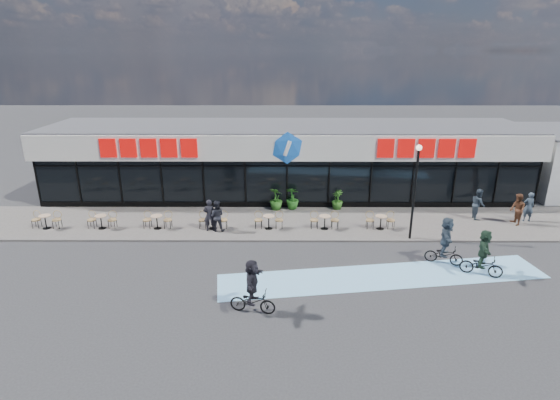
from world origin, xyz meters
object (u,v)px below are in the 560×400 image
potted_plant_mid (276,199)px  lamp_post (415,184)px  patron_left (209,215)px  potted_plant_right (337,200)px  cyclist_b (445,243)px  pedestrian_b (478,204)px  patron_right (217,216)px  pedestrian_a (517,210)px  bistro_set_0 (46,220)px  pedestrian_c (528,207)px  potted_plant_left (292,198)px  cyclist_a (483,256)px

potted_plant_mid → lamp_post: bearing=-31.7°
potted_plant_mid → patron_left: patron_left is taller
potted_plant_right → cyclist_b: 7.98m
patron_left → pedestrian_b: pedestrian_b is taller
lamp_post → potted_plant_right: size_ratio=4.10×
cyclist_b → patron_left: bearing=162.2°
patron_right → pedestrian_a: bearing=-175.2°
potted_plant_right → bistro_set_0: bearing=-169.3°
patron_left → bistro_set_0: bearing=-9.2°
lamp_post → pedestrian_b: 5.67m
lamp_post → bistro_set_0: lamp_post is taller
patron_left → pedestrian_c: patron_left is taller
bistro_set_0 → patron_left: (8.81, -0.35, 0.41)m
potted_plant_left → potted_plant_right: bearing=-0.7°
potted_plant_left → potted_plant_mid: 0.99m
potted_plant_right → pedestrian_b: 7.87m
potted_plant_right → pedestrian_a: bearing=-14.6°
patron_right → potted_plant_right: bearing=-151.8°
pedestrian_c → cyclist_a: size_ratio=0.80×
pedestrian_c → pedestrian_b: bearing=-8.7°
bistro_set_0 → pedestrian_c: 26.28m
potted_plant_right → cyclist_b: bearing=-60.2°
lamp_post → pedestrian_a: 6.84m
potted_plant_right → patron_left: bearing=-154.6°
bistro_set_0 → pedestrian_b: size_ratio=0.88×
bistro_set_0 → pedestrian_a: bearing=1.3°
patron_right → pedestrian_b: (14.43, 1.81, 0.04)m
bistro_set_0 → cyclist_b: bearing=-11.1°
patron_left → patron_right: size_ratio=1.04×
pedestrian_b → cyclist_a: (-2.52, -6.42, -0.07)m
patron_left → patron_right: patron_left is taller
potted_plant_right → potted_plant_left: bearing=179.3°
bistro_set_0 → potted_plant_mid: potted_plant_mid is taller
pedestrian_c → bistro_set_0: bearing=1.7°
potted_plant_mid → potted_plant_right: 3.66m
potted_plant_left → potted_plant_mid: bearing=-171.4°
pedestrian_b → potted_plant_left: bearing=86.6°
potted_plant_mid → cyclist_a: bearing=-41.7°
potted_plant_right → pedestrian_c: size_ratio=0.70×
pedestrian_a → cyclist_b: (-5.48, -4.45, 0.05)m
potted_plant_mid → cyclist_b: bearing=-41.8°
potted_plant_left → pedestrian_a: pedestrian_a is taller
patron_left → pedestrian_a: pedestrian_a is taller
cyclist_b → pedestrian_a: bearing=39.1°
cyclist_a → cyclist_b: size_ratio=0.94×
patron_right → cyclist_b: 11.26m
potted_plant_mid → pedestrian_b: (11.36, -1.45, 0.21)m
potted_plant_right → patron_left: (-7.10, -3.37, 0.28)m
potted_plant_left → patron_left: (-4.42, -3.41, 0.20)m
lamp_post → potted_plant_mid: (-6.83, 4.22, -2.21)m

